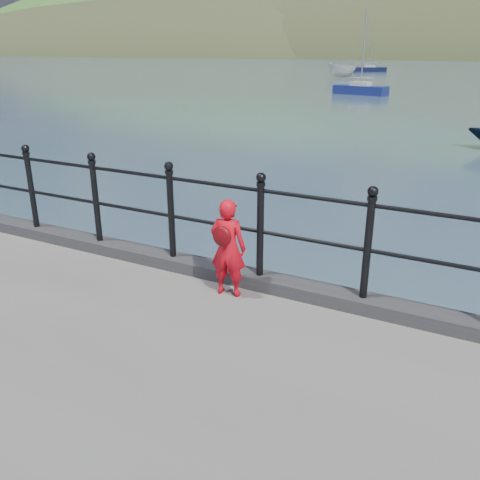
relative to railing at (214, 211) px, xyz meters
The scene contains 7 objects.
ground 1.83m from the railing, 90.00° to the left, with size 600.00×600.00×0.00m, color #2D4251.
kerb 0.75m from the railing, 140.53° to the right, with size 60.00×0.30×0.15m, color #28282B.
railing is the anchor object (origin of this frame).
child 0.57m from the railing, 42.12° to the right, with size 0.44×0.34×1.11m.
launch_white 62.65m from the railing, 105.58° to the left, with size 1.73×4.60×1.78m, color beige.
sailboat_left 79.30m from the railing, 102.89° to the left, with size 5.19×3.66×7.30m.
sailboat_port 38.19m from the railing, 102.46° to the left, with size 4.51×2.22×6.51m.
Camera 1 is at (2.87, -4.96, 3.60)m, focal length 38.00 mm.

